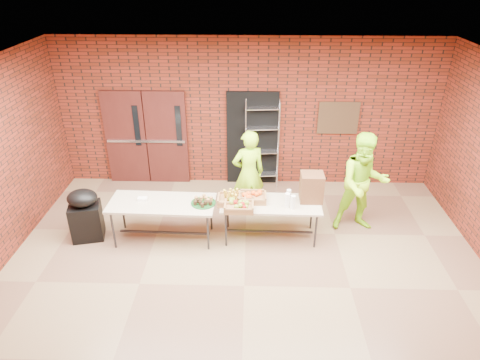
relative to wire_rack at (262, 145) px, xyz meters
name	(u,v)px	position (x,y,z in m)	size (l,w,h in m)	color
room	(245,198)	(-0.31, -3.32, 0.62)	(8.08, 7.08, 3.28)	brown
double_doors	(147,138)	(-2.51, 0.12, 0.08)	(1.78, 0.12, 2.10)	#3F1612
dark_doorway	(252,139)	(-0.21, 0.14, 0.07)	(1.10, 0.06, 2.10)	black
bronze_plaque	(338,118)	(1.59, 0.13, 0.57)	(0.85, 0.04, 0.70)	#3F2B19
wire_rack	(262,145)	(0.00, 0.00, 0.00)	(0.72, 0.24, 1.96)	silver
table_left	(162,205)	(-1.78, -2.08, -0.28)	(1.87, 0.83, 0.76)	tan
table_right	(271,206)	(0.13, -1.99, -0.32)	(1.77, 0.76, 0.72)	tan
basket_bananas	(232,199)	(-0.56, -2.00, -0.19)	(0.50, 0.39, 0.16)	olive
basket_oranges	(252,197)	(-0.20, -1.91, -0.19)	(0.49, 0.38, 0.15)	olive
basket_apples	(239,206)	(-0.43, -2.21, -0.19)	(0.50, 0.39, 0.16)	olive
muffin_tray	(203,201)	(-1.05, -2.10, -0.17)	(0.43, 0.43, 0.11)	#13481A
napkin_box	(142,199)	(-2.13, -2.03, -0.19)	(0.16, 0.11, 0.05)	white
coffee_dispenser	(312,187)	(0.84, -1.87, 0.00)	(0.39, 0.35, 0.52)	brown
cup_stack_front	(287,200)	(0.40, -2.10, -0.13)	(0.09, 0.09, 0.26)	white
cup_stack_mid	(293,202)	(0.50, -2.16, -0.13)	(0.08, 0.08, 0.25)	white
cup_stack_back	(289,196)	(0.44, -1.94, -0.14)	(0.08, 0.08, 0.24)	white
covered_grill	(85,214)	(-3.17, -2.09, -0.49)	(0.62, 0.56, 0.97)	black
volunteer_woman	(248,174)	(-0.28, -1.17, -0.10)	(0.64, 0.42, 1.75)	#AEFF1C
volunteer_man	(363,183)	(1.79, -1.64, -0.03)	(0.92, 0.72, 1.90)	#AEFF1C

